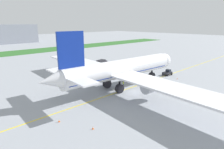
{
  "coord_description": "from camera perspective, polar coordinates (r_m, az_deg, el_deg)",
  "views": [
    {
      "loc": [
        -42.54,
        -34.92,
        20.01
      ],
      "look_at": [
        -0.79,
        8.57,
        3.9
      ],
      "focal_mm": 31.41,
      "sensor_mm": 36.0,
      "label": 1
    }
  ],
  "objects": [
    {
      "name": "traffic_cone_port_wing",
      "position": [
        75.1,
        18.46,
        -1.06
      ],
      "size": [
        0.36,
        0.36,
        0.58
      ],
      "color": "#F2590C",
      "rests_on": "ground"
    },
    {
      "name": "pushback_tug",
      "position": [
        79.48,
        15.83,
        0.54
      ],
      "size": [
        5.77,
        2.73,
        2.17
      ],
      "color": "#26262B",
      "rests_on": "ground"
    },
    {
      "name": "ground_plane",
      "position": [
        58.56,
        6.4,
        -5.12
      ],
      "size": [
        600.0,
        600.0,
        0.0
      ],
      "primitive_type": "plane",
      "color": "#9399A0",
      "rests_on": "ground"
    },
    {
      "name": "apron_taxi_line",
      "position": [
        60.59,
        4.0,
        -4.36
      ],
      "size": [
        280.0,
        0.36,
        0.01
      ],
      "primitive_type": "cube",
      "color": "yellow",
      "rests_on": "ground"
    },
    {
      "name": "grass_median_strip",
      "position": [
        147.83,
        -26.82,
        5.6
      ],
      "size": [
        320.0,
        24.0,
        0.1
      ],
      "primitive_type": "cube",
      "color": "#2D6628",
      "rests_on": "ground"
    },
    {
      "name": "ground_crew_wingwalker_port",
      "position": [
        68.17,
        3.06,
        -1.27
      ],
      "size": [
        0.4,
        0.52,
        1.62
      ],
      "color": "black",
      "rests_on": "ground"
    },
    {
      "name": "traffic_cone_near_nose",
      "position": [
        43.12,
        -15.16,
        -12.83
      ],
      "size": [
        0.36,
        0.36,
        0.58
      ],
      "color": "#F2590C",
      "rests_on": "ground"
    },
    {
      "name": "traffic_cone_starboard_wing",
      "position": [
        39.36,
        -5.58,
        -15.19
      ],
      "size": [
        0.36,
        0.36,
        0.58
      ],
      "color": "#F2590C",
      "rests_on": "ground"
    },
    {
      "name": "service_truck_baggage_loader",
      "position": [
        92.7,
        -3.02,
        3.48
      ],
      "size": [
        6.53,
        3.91,
        2.96
      ],
      "color": "black",
      "rests_on": "ground"
    },
    {
      "name": "airliner_foreground",
      "position": [
        59.6,
        2.17,
        1.45
      ],
      "size": [
        49.35,
        77.19,
        17.96
      ],
      "color": "white",
      "rests_on": "ground"
    },
    {
      "name": "ground_crew_marshaller_front",
      "position": [
        63.15,
        3.33,
        -2.59
      ],
      "size": [
        0.51,
        0.43,
        1.64
      ],
      "color": "black",
      "rests_on": "ground"
    }
  ]
}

